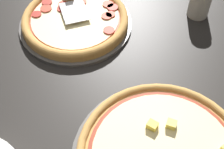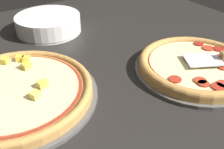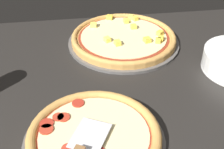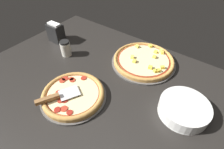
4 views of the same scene
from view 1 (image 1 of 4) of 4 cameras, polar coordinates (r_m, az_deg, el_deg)
ground_plane at (r=89.09cm, az=-4.61°, el=2.91°), size 148.27×116.63×3.60cm
pizza_pan_front at (r=96.24cm, az=-6.64°, el=9.16°), size 33.85×33.85×1.00cm
pizza_front at (r=95.04cm, az=-6.73°, el=10.00°), size 31.82×31.82×2.86cm
parmesan_shaker at (r=100.17cm, az=15.86°, el=12.81°), size 6.51×6.51×10.42cm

